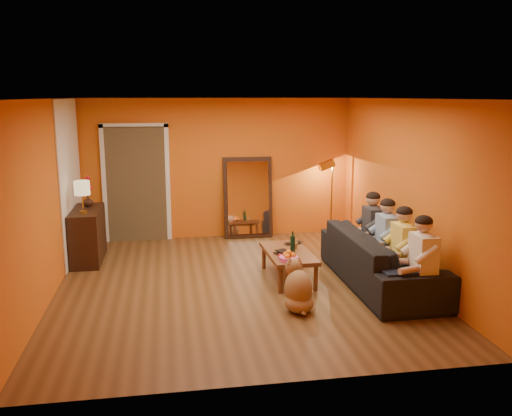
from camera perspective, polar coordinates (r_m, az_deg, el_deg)
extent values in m
cube|color=brown|center=(7.80, -1.95, -8.04)|extent=(5.00, 5.50, 0.00)
cube|color=white|center=(7.34, -2.10, 11.43)|extent=(5.00, 5.50, 0.00)
cube|color=#D85519|center=(10.16, -4.04, 4.14)|extent=(5.00, 0.00, 2.60)
cube|color=#D85519|center=(7.56, -21.15, 0.74)|extent=(0.00, 5.50, 2.60)
cube|color=#D85519|center=(8.16, 15.66, 1.86)|extent=(0.00, 5.50, 2.60)
cube|color=white|center=(9.26, -18.94, 2.79)|extent=(0.02, 1.90, 2.58)
cube|color=#3F2D19|center=(10.25, -12.45, 2.55)|extent=(1.06, 0.30, 2.10)
cube|color=white|center=(10.18, -15.68, 2.32)|extent=(0.08, 0.06, 2.20)
cube|color=white|center=(10.12, -9.25, 2.55)|extent=(0.08, 0.06, 2.20)
cube|color=white|center=(10.02, -12.75, 8.49)|extent=(1.22, 0.06, 0.08)
cube|color=black|center=(10.20, -0.85, 1.12)|extent=(0.92, 0.27, 1.51)
cube|color=white|center=(10.16, -0.82, 1.08)|extent=(0.78, 0.21, 1.35)
cube|color=black|center=(9.20, -17.27, -2.73)|extent=(0.44, 1.18, 0.85)
imported|color=black|center=(7.89, 12.97, -5.26)|extent=(2.57, 1.00, 0.75)
cylinder|color=black|center=(7.83, 3.88, -3.57)|extent=(0.07, 0.07, 0.31)
imported|color=#B27F3F|center=(8.03, 4.08, -3.96)|extent=(0.11, 0.11, 0.10)
imported|color=black|center=(8.27, 4.11, -3.77)|extent=(0.34, 0.27, 0.02)
imported|color=black|center=(7.68, 2.45, -4.97)|extent=(0.31, 0.33, 0.03)
imported|color=#AE1316|center=(7.68, 2.51, -4.79)|extent=(0.26, 0.30, 0.02)
imported|color=black|center=(7.66, 2.47, -4.69)|extent=(0.24, 0.27, 0.02)
imported|color=black|center=(9.33, -17.26, 0.70)|extent=(0.17, 0.17, 0.17)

